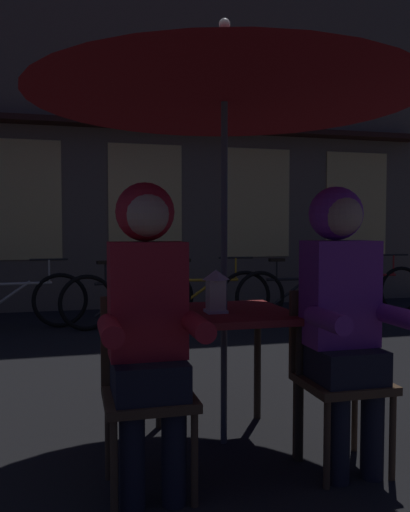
# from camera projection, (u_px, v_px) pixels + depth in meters

# --- Properties ---
(ground_plane) EXTENTS (60.00, 60.00, 0.00)m
(ground_plane) POSITION_uv_depth(u_px,v_px,m) (224.00, 443.00, 2.91)
(ground_plane) COLOR black
(cafe_table) EXTENTS (0.72, 0.72, 0.74)m
(cafe_table) POSITION_uv_depth(u_px,v_px,m) (224.00, 329.00, 2.87)
(cafe_table) COLOR maroon
(cafe_table) RESTS_ON ground_plane
(patio_umbrella) EXTENTS (2.10, 2.10, 2.31)m
(patio_umbrella) POSITION_uv_depth(u_px,v_px,m) (224.00, 66.00, 2.80)
(patio_umbrella) COLOR #4C4C51
(patio_umbrella) RESTS_ON ground_plane
(lantern) EXTENTS (0.11, 0.11, 0.23)m
(lantern) POSITION_uv_depth(u_px,v_px,m) (216.00, 290.00, 2.80)
(lantern) COLOR white
(lantern) RESTS_ON cafe_table
(chair_left) EXTENTS (0.40, 0.40, 0.87)m
(chair_left) POSITION_uv_depth(u_px,v_px,m) (147.00, 381.00, 2.41)
(chair_left) COLOR #513823
(chair_left) RESTS_ON ground_plane
(chair_right) EXTENTS (0.40, 0.40, 0.87)m
(chair_right) POSITION_uv_depth(u_px,v_px,m) (336.00, 367.00, 2.64)
(chair_right) COLOR #513823
(chair_right) RESTS_ON ground_plane
(person_left_hooded) EXTENTS (0.45, 0.56, 1.40)m
(person_left_hooded) POSITION_uv_depth(u_px,v_px,m) (148.00, 305.00, 2.33)
(person_left_hooded) COLOR black
(person_left_hooded) RESTS_ON ground_plane
(person_right_hooded) EXTENTS (0.45, 0.56, 1.40)m
(person_right_hooded) POSITION_uv_depth(u_px,v_px,m) (342.00, 298.00, 2.57)
(person_right_hooded) COLOR black
(person_right_hooded) RESTS_ON ground_plane
(shopfront_building) EXTENTS (10.00, 0.93, 6.20)m
(shopfront_building) POSITION_uv_depth(u_px,v_px,m) (142.00, 105.00, 8.04)
(shopfront_building) COLOR #6B5B4C
(shopfront_building) RESTS_ON ground_plane
(bicycle_second) EXTENTS (1.68, 0.15, 0.84)m
(bicycle_second) POSITION_uv_depth(u_px,v_px,m) (15.00, 301.00, 6.14)
(bicycle_second) COLOR black
(bicycle_second) RESTS_ON ground_plane
(bicycle_third) EXTENTS (1.66, 0.34, 0.84)m
(bicycle_third) POSITION_uv_depth(u_px,v_px,m) (129.00, 299.00, 6.30)
(bicycle_third) COLOR black
(bicycle_third) RESTS_ON ground_plane
(bicycle_fourth) EXTENTS (1.67, 0.26, 0.84)m
(bicycle_fourth) POSITION_uv_depth(u_px,v_px,m) (205.00, 296.00, 6.61)
(bicycle_fourth) COLOR black
(bicycle_fourth) RESTS_ON ground_plane
(bicycle_fifth) EXTENTS (1.68, 0.08, 0.84)m
(bicycle_fifth) POSITION_uv_depth(u_px,v_px,m) (297.00, 294.00, 6.75)
(bicycle_fifth) COLOR black
(bicycle_fifth) RESTS_ON ground_plane
(bicycle_furthest) EXTENTS (1.68, 0.11, 0.84)m
(bicycle_furthest) POSITION_uv_depth(u_px,v_px,m) (368.00, 289.00, 7.28)
(bicycle_furthest) COLOR black
(bicycle_furthest) RESTS_ON ground_plane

